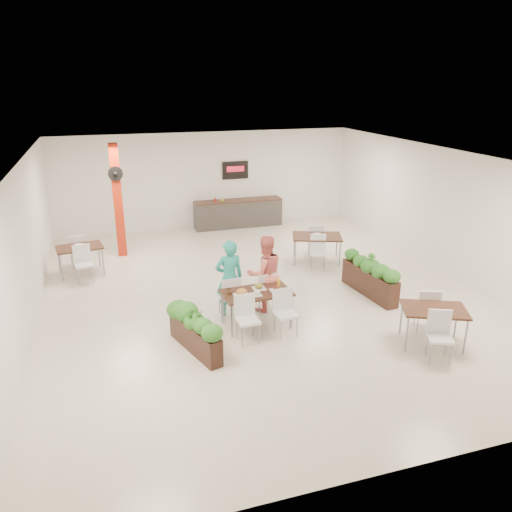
% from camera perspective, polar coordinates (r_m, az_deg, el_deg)
% --- Properties ---
extents(ground, '(12.00, 12.00, 0.00)m').
position_cam_1_polar(ground, '(11.97, 0.57, -4.23)').
color(ground, beige).
rests_on(ground, ground).
extents(room_shell, '(10.10, 12.10, 3.22)m').
position_cam_1_polar(room_shell, '(11.31, 0.60, 5.11)').
color(room_shell, white).
rests_on(room_shell, ground).
extents(red_column, '(0.40, 0.41, 3.20)m').
position_cam_1_polar(red_column, '(14.56, -15.53, 6.23)').
color(red_column, '#AD220B').
rests_on(red_column, ground).
extents(service_counter, '(3.00, 0.64, 2.20)m').
position_cam_1_polar(service_counter, '(17.21, -2.06, 4.98)').
color(service_counter, '#322F2C').
rests_on(service_counter, ground).
extents(main_table, '(1.44, 1.68, 0.92)m').
position_cam_1_polar(main_table, '(10.21, 0.01, -4.70)').
color(main_table, black).
rests_on(main_table, ground).
extents(diner_man, '(0.63, 0.43, 1.69)m').
position_cam_1_polar(diner_man, '(10.61, -3.07, -2.54)').
color(diner_man, teal).
rests_on(diner_man, ground).
extents(diner_woman, '(0.86, 0.69, 1.71)m').
position_cam_1_polar(diner_woman, '(10.81, 1.04, -2.00)').
color(diner_woman, '#F9766F').
rests_on(diner_woman, ground).
extents(planter_left, '(0.80, 1.63, 0.88)m').
position_cam_1_polar(planter_left, '(9.41, -7.03, -8.09)').
color(planter_left, black).
rests_on(planter_left, ground).
extents(planter_right, '(0.56, 1.94, 1.02)m').
position_cam_1_polar(planter_right, '(12.00, 12.89, -2.09)').
color(planter_right, black).
rests_on(planter_right, ground).
extents(side_table_a, '(1.24, 1.66, 0.92)m').
position_cam_1_polar(side_table_a, '(13.69, -19.49, 0.54)').
color(side_table_a, black).
rests_on(side_table_a, ground).
extents(side_table_b, '(1.55, 1.67, 0.92)m').
position_cam_1_polar(side_table_b, '(13.90, 6.97, 1.88)').
color(side_table_b, black).
rests_on(side_table_b, ground).
extents(side_table_c, '(1.39, 1.65, 0.92)m').
position_cam_1_polar(side_table_c, '(10.08, 19.65, -6.33)').
color(side_table_c, black).
rests_on(side_table_c, ground).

